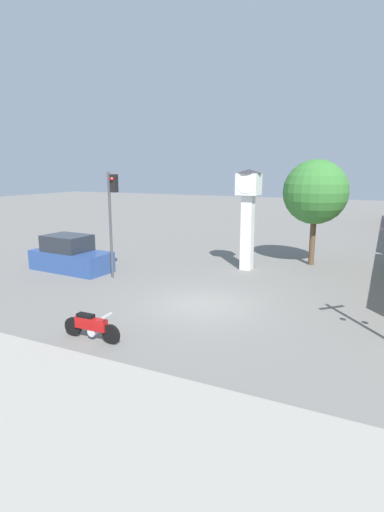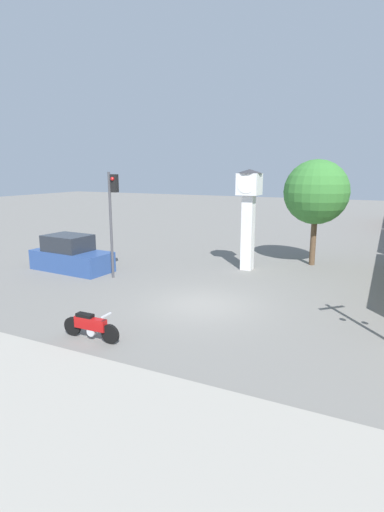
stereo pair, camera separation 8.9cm
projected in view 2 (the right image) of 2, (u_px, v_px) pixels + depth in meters
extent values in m
plane|color=slate|center=(202.00, 305.00, 15.09)|extent=(120.00, 120.00, 0.00)
cube|color=#9E998E|center=(24.00, 429.00, 7.78)|extent=(36.00, 6.00, 0.10)
cylinder|color=black|center=(110.00, 334.00, 11.68)|extent=(0.59, 0.11, 0.59)
cylinder|color=black|center=(73.00, 326.00, 12.26)|extent=(0.59, 0.11, 0.59)
cube|color=#B71414|center=(91.00, 323.00, 11.93)|extent=(1.08, 0.24, 0.35)
cube|color=black|center=(85.00, 315.00, 11.96)|extent=(0.55, 0.24, 0.10)
cylinder|color=silver|center=(92.00, 331.00, 11.96)|extent=(0.28, 0.20, 0.27)
cube|color=silver|center=(106.00, 315.00, 11.60)|extent=(0.07, 0.43, 0.04)
cube|color=white|center=(248.00, 233.00, 20.08)|extent=(0.55, 0.55, 3.78)
cube|color=white|center=(249.00, 184.00, 19.57)|extent=(1.05, 1.05, 1.05)
cylinder|color=white|center=(246.00, 185.00, 19.10)|extent=(0.84, 0.02, 0.84)
cone|color=#333338|center=(250.00, 171.00, 19.43)|extent=(1.26, 1.26, 0.20)
cylinder|color=#47474C|center=(111.00, 226.00, 18.41)|extent=(0.12, 0.12, 4.91)
cube|color=black|center=(115.00, 183.00, 17.87)|extent=(0.28, 0.24, 0.80)
sphere|color=red|center=(112.00, 179.00, 17.69)|extent=(0.16, 0.16, 0.16)
cylinder|color=brown|center=(313.00, 241.00, 21.20)|extent=(0.30, 0.30, 2.53)
sphere|color=#387A33|center=(316.00, 192.00, 20.65)|extent=(3.34, 3.34, 3.34)
cube|color=#2D4C8C|center=(72.00, 261.00, 20.18)|extent=(4.30, 2.05, 1.00)
cube|color=#262B33|center=(68.00, 243.00, 20.09)|extent=(2.30, 1.79, 0.80)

